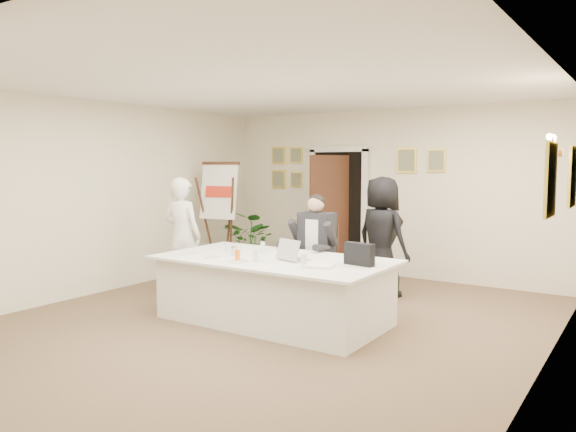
# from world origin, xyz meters

# --- Properties ---
(floor) EXTENTS (7.00, 7.00, 0.00)m
(floor) POSITION_xyz_m (0.00, 0.00, 0.00)
(floor) COLOR brown
(floor) RESTS_ON ground
(ceiling) EXTENTS (6.00, 7.00, 0.02)m
(ceiling) POSITION_xyz_m (0.00, 0.00, 2.80)
(ceiling) COLOR white
(ceiling) RESTS_ON wall_back
(wall_back) EXTENTS (6.00, 0.10, 2.80)m
(wall_back) POSITION_xyz_m (0.00, 3.50, 1.40)
(wall_back) COLOR white
(wall_back) RESTS_ON floor
(wall_left) EXTENTS (0.10, 7.00, 2.80)m
(wall_left) POSITION_xyz_m (-3.00, 0.00, 1.40)
(wall_left) COLOR white
(wall_left) RESTS_ON floor
(wall_right) EXTENTS (0.10, 7.00, 2.80)m
(wall_right) POSITION_xyz_m (3.00, 0.00, 1.40)
(wall_right) COLOR white
(wall_right) RESTS_ON floor
(doorway) EXTENTS (1.14, 0.86, 2.20)m
(doorway) POSITION_xyz_m (-0.88, 3.32, 1.04)
(doorway) COLOR black
(doorway) RESTS_ON floor
(pictures_back_wall) EXTENTS (3.40, 0.06, 0.80)m
(pictures_back_wall) POSITION_xyz_m (-0.80, 3.47, 1.85)
(pictures_back_wall) COLOR #E7CE4F
(pictures_back_wall) RESTS_ON wall_back
(pictures_right_wall) EXTENTS (0.06, 2.20, 0.80)m
(pictures_right_wall) POSITION_xyz_m (2.97, 1.20, 1.75)
(pictures_right_wall) COLOR #E7CE4F
(pictures_right_wall) RESTS_ON wall_right
(wall_sconce) EXTENTS (0.20, 0.30, 0.24)m
(wall_sconce) POSITION_xyz_m (2.90, 1.20, 2.10)
(wall_sconce) COLOR gold
(wall_sconce) RESTS_ON wall_right
(conference_table) EXTENTS (2.80, 1.49, 0.78)m
(conference_table) POSITION_xyz_m (0.02, 0.13, 0.39)
(conference_table) COLOR white
(conference_table) RESTS_ON floor
(seated_man) EXTENTS (0.76, 0.79, 1.51)m
(seated_man) POSITION_xyz_m (-0.02, 1.14, 0.76)
(seated_man) COLOR black
(seated_man) RESTS_ON floor
(flip_chart) EXTENTS (0.68, 0.48, 1.89)m
(flip_chart) POSITION_xyz_m (-2.37, 2.02, 0.87)
(flip_chart) COLOR #3E1E13
(flip_chart) RESTS_ON floor
(standing_man) EXTENTS (0.65, 0.45, 1.70)m
(standing_man) POSITION_xyz_m (-1.92, 0.59, 0.85)
(standing_man) COLOR white
(standing_man) RESTS_ON floor
(standing_woman) EXTENTS (0.96, 0.77, 1.72)m
(standing_woman) POSITION_xyz_m (0.58, 2.00, 0.86)
(standing_woman) COLOR black
(standing_woman) RESTS_ON floor
(potted_palm) EXTENTS (1.00, 0.88, 1.06)m
(potted_palm) POSITION_xyz_m (-2.09, 2.50, 0.53)
(potted_palm) COLOR #216522
(potted_palm) RESTS_ON floor
(laptop) EXTENTS (0.42, 0.44, 0.28)m
(laptop) POSITION_xyz_m (0.29, 0.15, 0.91)
(laptop) COLOR #B7BABC
(laptop) RESTS_ON conference_table
(laptop_bag) EXTENTS (0.37, 0.16, 0.25)m
(laptop_bag) POSITION_xyz_m (1.09, 0.25, 0.90)
(laptop_bag) COLOR black
(laptop_bag) RESTS_ON conference_table
(paper_stack) EXTENTS (0.38, 0.31, 0.03)m
(paper_stack) POSITION_xyz_m (0.78, -0.11, 0.79)
(paper_stack) COLOR white
(paper_stack) RESTS_ON conference_table
(plate_left) EXTENTS (0.24, 0.24, 0.01)m
(plate_left) POSITION_xyz_m (-1.02, -0.24, 0.78)
(plate_left) COLOR white
(plate_left) RESTS_ON conference_table
(plate_mid) EXTENTS (0.24, 0.24, 0.01)m
(plate_mid) POSITION_xyz_m (-0.59, -0.28, 0.78)
(plate_mid) COLOR white
(plate_mid) RESTS_ON conference_table
(plate_near) EXTENTS (0.26, 0.26, 0.01)m
(plate_near) POSITION_xyz_m (-0.16, -0.33, 0.78)
(plate_near) COLOR white
(plate_near) RESTS_ON conference_table
(glass_a) EXTENTS (0.07, 0.07, 0.14)m
(glass_a) POSITION_xyz_m (-0.66, 0.08, 0.84)
(glass_a) COLOR silver
(glass_a) RESTS_ON conference_table
(glass_b) EXTENTS (0.07, 0.07, 0.14)m
(glass_b) POSITION_xyz_m (0.02, -0.24, 0.84)
(glass_b) COLOR silver
(glass_b) RESTS_ON conference_table
(glass_c) EXTENTS (0.09, 0.09, 0.14)m
(glass_c) POSITION_xyz_m (0.64, -0.19, 0.84)
(glass_c) COLOR silver
(glass_c) RESTS_ON conference_table
(glass_d) EXTENTS (0.06, 0.06, 0.14)m
(glass_d) POSITION_xyz_m (-0.32, 0.38, 0.84)
(glass_d) COLOR silver
(glass_d) RESTS_ON conference_table
(oj_glass) EXTENTS (0.07, 0.07, 0.13)m
(oj_glass) POSITION_xyz_m (-0.20, -0.30, 0.84)
(oj_glass) COLOR orange
(oj_glass) RESTS_ON conference_table
(steel_jug) EXTENTS (0.11, 0.11, 0.11)m
(steel_jug) POSITION_xyz_m (-0.48, -0.00, 0.83)
(steel_jug) COLOR silver
(steel_jug) RESTS_ON conference_table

